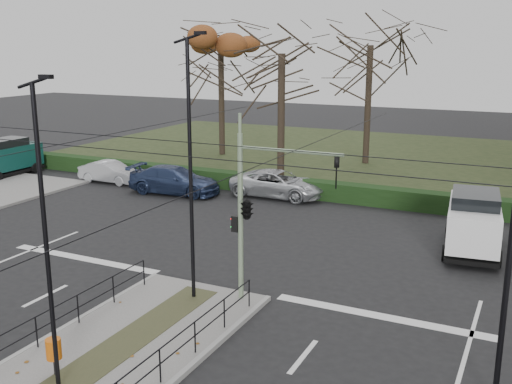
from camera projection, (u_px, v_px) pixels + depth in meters
ground at (119, 352)px, 16.62m from camera, size 140.00×140.00×0.00m
park at (316, 153)px, 47.12m from camera, size 38.00×26.00×0.10m
hedge at (237, 181)px, 35.30m from camera, size 38.00×1.00×1.00m
median_railing at (47, 364)px, 14.11m from camera, size 4.14×13.24×0.92m
catenary at (148, 219)px, 17.22m from camera, size 20.00×34.00×6.00m
traffic_light at (249, 206)px, 18.99m from camera, size 3.73×2.14×5.48m
litter_bin at (54, 349)px, 15.05m from camera, size 0.39×0.39×1.00m
streetlamp_median_near at (46, 240)px, 13.60m from camera, size 0.63×0.13×7.56m
streetlamp_median_far at (191, 169)px, 18.89m from camera, size 0.72×0.15×8.56m
parked_car_second at (110, 172)px, 36.98m from camera, size 4.03×1.47×1.32m
parked_car_third at (174, 180)px, 34.23m from camera, size 5.54×2.64×1.56m
parked_car_fourth at (278, 184)px, 33.49m from camera, size 5.34×2.50×1.48m
white_van at (474, 221)px, 24.42m from camera, size 2.59×4.97×2.52m
green_van at (6, 157)px, 38.62m from camera, size 1.98×4.82×2.44m
rust_tree at (221, 50)px, 44.32m from camera, size 8.53×8.53×10.35m
bare_tree_center at (370, 54)px, 40.95m from camera, size 8.21×8.21×10.88m
bare_tree_near at (282, 63)px, 35.64m from camera, size 6.63×6.63×10.24m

